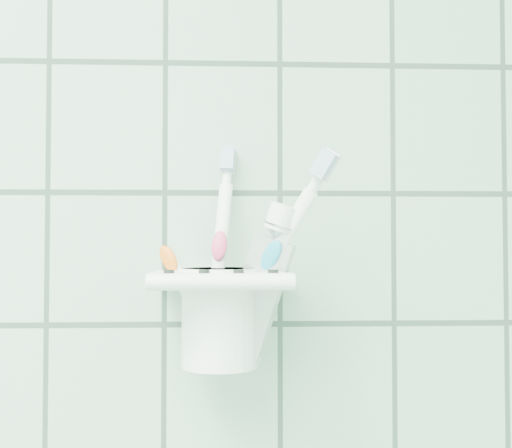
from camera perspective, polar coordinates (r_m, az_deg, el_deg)
holder_bracket at (r=0.60m, az=-3.09°, el=-5.07°), size 0.13×0.10×0.04m
cup at (r=0.61m, az=-3.23°, el=-7.89°), size 0.08×0.08×0.09m
toothbrush_pink at (r=0.62m, az=-3.40°, el=-1.85°), size 0.09×0.06×0.20m
toothbrush_blue at (r=0.59m, az=-4.14°, el=-1.86°), size 0.03×0.06×0.21m
toothbrush_orange at (r=0.62m, az=-3.58°, el=-1.24°), size 0.10×0.07×0.21m
toothpaste_tube at (r=0.60m, az=-1.53°, el=-3.74°), size 0.07×0.04×0.16m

